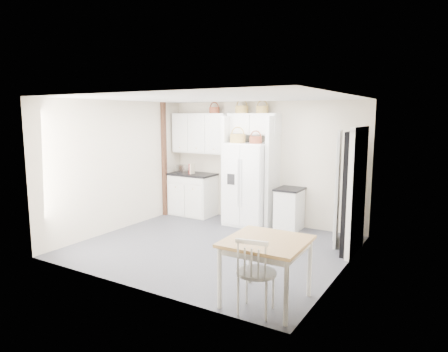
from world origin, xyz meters
The scene contains 27 objects.
floor centered at (0.00, 0.00, 0.00)m, with size 4.50×4.50×0.00m, color #4A4C55.
ceiling centered at (0.00, 0.00, 2.60)m, with size 4.50×4.50×0.00m, color white.
wall_back centered at (0.00, 2.00, 1.30)m, with size 4.50×4.50×0.00m, color beige.
wall_left centered at (-2.25, 0.00, 1.30)m, with size 4.00×4.00×0.00m, color beige.
wall_right centered at (2.25, 0.00, 1.30)m, with size 4.00×4.00×0.00m, color beige.
refrigerator centered at (-0.15, 1.62, 0.87)m, with size 0.90×0.73×1.74m, color white.
base_cab_left centered at (-1.65, 1.70, 0.47)m, with size 1.01×0.64×0.94m, color white.
base_cab_right centered at (0.74, 1.70, 0.41)m, with size 0.46×0.56×0.82m, color white.
dining_table centered at (1.70, -1.45, 0.40)m, with size 0.96×0.96×0.80m, color olive.
windsor_chair centered at (1.71, -1.75, 0.49)m, with size 0.48×0.43×0.97m, color white.
counter_left centered at (-1.65, 1.70, 0.96)m, with size 1.06×0.68×0.04m, color black.
counter_right centered at (0.74, 1.70, 0.84)m, with size 0.50×0.60×0.04m, color black.
toaster centered at (-1.94, 1.69, 1.07)m, with size 0.25×0.15×0.18m, color silver.
cookbook_red centered at (-1.62, 1.62, 1.10)m, with size 0.03×0.16×0.23m, color maroon.
cookbook_cream centered at (-1.61, 1.62, 1.10)m, with size 0.03×0.16×0.24m, color beige.
basket_upper_c centered at (-1.14, 1.83, 2.42)m, with size 0.24×0.24×0.14m, color maroon.
basket_bridge_a centered at (-0.44, 1.83, 2.43)m, with size 0.28×0.28×0.16m, color olive.
basket_bridge_b centered at (0.04, 1.83, 2.42)m, with size 0.26×0.26×0.15m, color olive.
basket_fridge_a centered at (-0.36, 1.52, 1.83)m, with size 0.33×0.33×0.18m, color olive.
basket_fridge_b centered at (0.05, 1.52, 1.81)m, with size 0.26×0.26×0.14m, color maroon.
upper_cabinet centered at (-1.50, 1.83, 1.90)m, with size 1.40×0.34×0.90m, color white.
bridge_cabinet centered at (-0.15, 1.83, 2.12)m, with size 1.12×0.34×0.45m, color white.
fridge_panel_left centered at (-0.66, 1.70, 1.15)m, with size 0.08×0.60×2.30m, color white.
fridge_panel_right centered at (0.36, 1.70, 1.15)m, with size 0.08×0.60×2.30m, color white.
trim_post centered at (-2.20, 1.35, 1.30)m, with size 0.09×0.09×2.60m, color #36170D.
doorway_void centered at (2.16, 1.00, 1.02)m, with size 0.18×0.85×2.05m, color black.
door_slab centered at (1.80, 1.33, 1.02)m, with size 0.80×0.04×2.05m, color white.
Camera 1 is at (3.68, -5.75, 2.31)m, focal length 32.00 mm.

